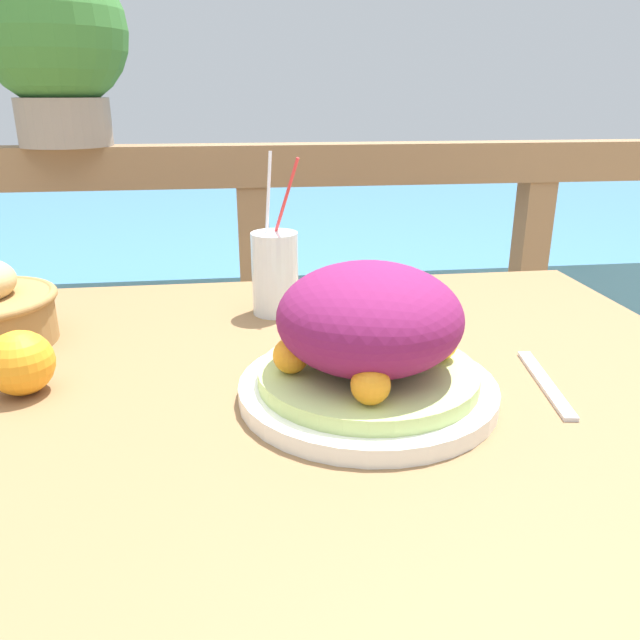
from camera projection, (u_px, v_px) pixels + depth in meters
The scene contains 8 objects.
patio_table at pixel (276, 448), 0.79m from camera, with size 1.17×0.86×0.74m.
railing_fence at pixel (255, 271), 1.47m from camera, with size 2.80×0.08×0.96m.
sea_backdrop at pixel (244, 229), 3.94m from camera, with size 12.00×4.00×0.51m.
salad_plate at pixel (369, 342), 0.69m from camera, with size 0.29×0.29×0.16m.
drink_glass at pixel (275, 273), 0.97m from camera, with size 0.08×0.07×0.25m.
potted_plant at pixel (54, 42), 1.26m from camera, with size 0.30×0.30×0.37m.
fork at pixel (545, 383), 0.74m from camera, with size 0.04×0.18×0.00m.
orange_near_basket at pixel (21, 363), 0.71m from camera, with size 0.08×0.08×0.08m.
Camera 1 is at (-0.03, -0.68, 1.06)m, focal length 35.00 mm.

